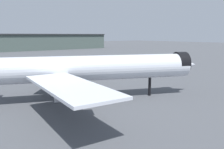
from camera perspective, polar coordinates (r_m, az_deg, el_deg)
name	(u,v)px	position (r m, az deg, el deg)	size (l,w,h in m)	color
ground	(82,100)	(56.95, -7.25, -6.23)	(900.00, 900.00, 0.00)	#4C4F54
airliner_near_gate	(80,69)	(55.42, -7.72, 1.35)	(58.63, 52.44, 17.23)	silver
terminal_building	(9,42)	(248.57, -23.88, 7.19)	(206.42, 28.40, 25.66)	#475651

